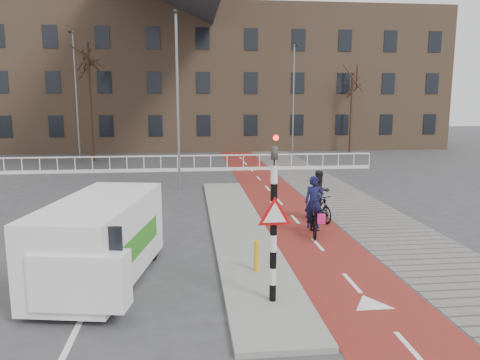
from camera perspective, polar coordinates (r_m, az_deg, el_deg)
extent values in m
plane|color=#38383A|center=(12.22, 5.11, -10.95)|extent=(120.00, 120.00, 0.00)
cube|color=maroon|center=(21.96, 3.83, -1.52)|extent=(2.50, 60.00, 0.01)
cube|color=slate|center=(22.61, 10.84, -1.34)|extent=(3.00, 60.00, 0.01)
cube|color=gray|center=(15.86, -0.23, -5.76)|extent=(1.80, 16.00, 0.12)
cylinder|color=black|center=(9.75, 4.09, -6.69)|extent=(0.14, 0.14, 2.88)
imported|color=black|center=(9.39, 4.23, 4.14)|extent=(0.13, 0.16, 0.80)
cylinder|color=#FF0C05|center=(9.24, 4.40, 5.16)|extent=(0.11, 0.02, 0.11)
cylinder|color=#E0A90C|center=(11.72, 2.01, -9.22)|extent=(0.12, 0.12, 0.76)
imported|color=black|center=(15.23, 8.96, -4.87)|extent=(0.93, 1.90, 0.96)
imported|color=#111138|center=(15.09, 9.02, -2.69)|extent=(0.67, 0.49, 1.67)
cube|color=#D51E6B|center=(14.71, 9.88, -4.68)|extent=(0.27, 0.20, 0.30)
imported|color=black|center=(16.99, 9.65, -3.25)|extent=(0.85, 1.75, 1.01)
imported|color=black|center=(16.88, 9.70, -1.51)|extent=(0.89, 0.76, 1.59)
cube|color=white|center=(11.66, -16.66, -6.82)|extent=(2.67, 4.90, 1.86)
cube|color=#308E1F|center=(11.90, -21.12, -7.25)|extent=(0.56, 2.93, 0.55)
cube|color=#308E1F|center=(11.56, -12.02, -7.29)|extent=(0.56, 2.93, 0.55)
cube|color=black|center=(9.70, -18.85, -7.86)|extent=(1.65, 0.35, 0.90)
cylinder|color=black|center=(10.87, -23.47, -12.63)|extent=(0.35, 0.68, 0.65)
cylinder|color=black|center=(10.25, -15.40, -13.52)|extent=(0.35, 0.68, 0.65)
cylinder|color=black|center=(13.56, -17.28, -7.79)|extent=(0.35, 0.68, 0.65)
cylinder|color=black|center=(13.08, -10.76, -8.16)|extent=(0.35, 0.68, 0.65)
cube|color=silver|center=(28.52, -11.67, 2.85)|extent=(28.00, 0.08, 0.08)
cube|color=silver|center=(28.63, -11.61, 1.16)|extent=(28.00, 0.10, 0.20)
cube|color=#7F6047|center=(43.23, -7.35, 12.00)|extent=(46.00, 10.00, 12.00)
cylinder|color=black|center=(34.22, -17.81, 8.95)|extent=(0.24, 0.24, 8.13)
cylinder|color=black|center=(39.23, 13.43, 7.95)|extent=(0.24, 0.24, 6.40)
cylinder|color=slate|center=(22.40, -7.59, 9.22)|extent=(0.12, 0.12, 8.23)
cylinder|color=slate|center=(35.49, -19.30, 9.53)|extent=(0.12, 0.12, 8.91)
cylinder|color=slate|center=(35.88, 6.52, 9.50)|extent=(0.12, 0.12, 8.29)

